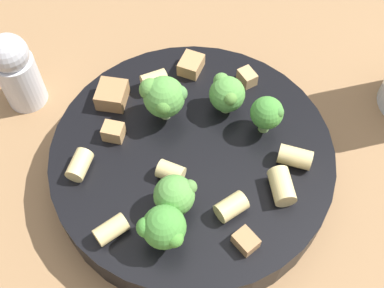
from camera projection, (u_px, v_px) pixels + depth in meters
ground_plane at (192, 172)px, 0.44m from camera, size 2.00×2.00×0.00m
pasta_bowl at (192, 160)px, 0.42m from camera, size 0.24×0.24×0.04m
broccoli_floret_0 at (267, 113)px, 0.40m from camera, size 0.03×0.03×0.04m
broccoli_floret_1 at (175, 196)px, 0.36m from camera, size 0.03×0.03×0.04m
broccoli_floret_2 at (226, 93)px, 0.41m from camera, size 0.03×0.03×0.04m
broccoli_floret_3 at (162, 97)px, 0.40m from camera, size 0.04×0.04×0.04m
broccoli_floret_4 at (163, 228)px, 0.34m from camera, size 0.03×0.03×0.04m
rigatoni_0 at (295, 157)px, 0.39m from camera, size 0.03×0.03×0.02m
rigatoni_1 at (80, 165)px, 0.39m from camera, size 0.03×0.03×0.02m
rigatoni_2 at (154, 81)px, 0.44m from camera, size 0.03×0.02×0.02m
rigatoni_3 at (111, 230)px, 0.36m from camera, size 0.03×0.02×0.01m
rigatoni_4 at (231, 207)px, 0.37m from camera, size 0.02×0.02×0.02m
rigatoni_5 at (171, 172)px, 0.39m from camera, size 0.02×0.03×0.02m
rigatoni_6 at (282, 186)px, 0.38m from camera, size 0.03×0.03×0.02m
chicken_chunk_0 at (247, 77)px, 0.44m from camera, size 0.01×0.02×0.01m
chicken_chunk_1 at (191, 65)px, 0.45m from camera, size 0.03×0.03×0.01m
chicken_chunk_2 at (113, 132)px, 0.41m from camera, size 0.02×0.02×0.01m
chicken_chunk_3 at (246, 241)px, 0.36m from camera, size 0.02×0.02×0.01m
chicken_chunk_4 at (112, 95)px, 0.43m from camera, size 0.04×0.04×0.02m
pepper_shaker at (16, 71)px, 0.45m from camera, size 0.04×0.04×0.08m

